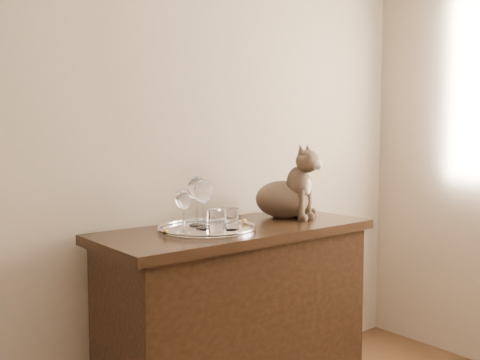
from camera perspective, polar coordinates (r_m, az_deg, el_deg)
The scene contains 9 objects.
wall_back at distance 2.20m, azimuth -18.05°, elevation 7.55°, with size 4.00×0.10×2.70m, color #C2AA92.
sideboard at distance 2.37m, azimuth -0.38°, elevation -15.16°, with size 1.20×0.50×0.85m, color black, non-canonical shape.
tray at distance 2.18m, azimuth -3.53°, elevation -5.29°, with size 0.40×0.40×0.01m, color white.
wine_glass_b at distance 2.23m, azimuth -4.61°, elevation -2.26°, with size 0.08×0.08×0.21m, color silver, non-canonical shape.
wine_glass_c at distance 2.10m, azimuth -6.00°, elevation -3.26°, with size 0.06×0.06×0.17m, color white, non-canonical shape.
wine_glass_d at distance 2.16m, azimuth -3.92°, elevation -2.57°, with size 0.08×0.08×0.20m, color white, non-canonical shape.
tumbler_a at distance 2.14m, azimuth -1.15°, elevation -4.16°, with size 0.08×0.08×0.09m, color silver.
tumbler_b at distance 2.09m, azimuth -2.52°, elevation -4.38°, with size 0.08×0.08×0.09m, color silver.
cat at distance 2.50m, azimuth 4.56°, elevation -0.10°, with size 0.34×0.32×0.34m, color #4A392C, non-canonical shape.
Camera 1 is at (-0.79, 0.20, 1.24)m, focal length 40.00 mm.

